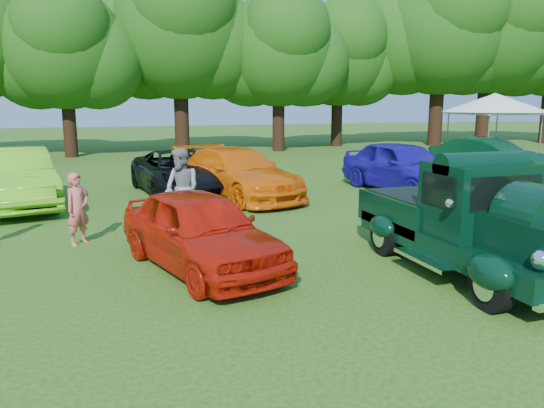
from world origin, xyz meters
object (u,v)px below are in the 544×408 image
object	(u,v)px
spectator_grey	(182,189)
canopy_tent	(495,103)
back_car_green	(489,157)
spectator_pink	(78,209)
back_car_blue	(403,166)
red_convertible	(200,230)
back_car_lime	(16,179)
back_car_black	(180,172)
back_car_orange	(237,173)
hero_pickup	(469,224)

from	to	relation	value
spectator_grey	canopy_tent	bearing A→B (deg)	84.44
back_car_green	spectator_pink	world-z (taller)	back_car_green
spectator_pink	back_car_blue	bearing A→B (deg)	-20.13
red_convertible	back_car_lime	bearing A→B (deg)	102.32
back_car_lime	canopy_tent	xyz separation A→B (m)	(19.13, 3.30, 2.07)
back_car_black	back_car_orange	distance (m)	2.04
back_car_lime	spectator_grey	size ratio (longest dim) A/B	2.66
back_car_orange	hero_pickup	bearing A→B (deg)	-93.84
red_convertible	back_car_lime	xyz separation A→B (m)	(-3.94, 7.20, 0.13)
hero_pickup	back_car_orange	bearing A→B (deg)	103.97
red_convertible	back_car_orange	distance (m)	7.18
spectator_pink	canopy_tent	size ratio (longest dim) A/B	0.34
hero_pickup	spectator_grey	size ratio (longest dim) A/B	2.61
spectator_grey	back_car_lime	bearing A→B (deg)	-165.44
back_car_lime	back_car_green	distance (m)	17.41
back_car_orange	back_car_blue	distance (m)	5.65
hero_pickup	canopy_tent	distance (m)	16.28
back_car_orange	spectator_pink	distance (m)	6.29
back_car_black	back_car_blue	bearing A→B (deg)	-20.14
spectator_pink	back_car_lime	bearing A→B (deg)	69.68
back_car_blue	canopy_tent	size ratio (longest dim) A/B	1.11
back_car_black	canopy_tent	bearing A→B (deg)	3.05
hero_pickup	back_car_lime	bearing A→B (deg)	133.77
back_car_lime	back_car_black	xyz separation A→B (m)	(4.76, 0.84, -0.12)
red_convertible	spectator_grey	xyz separation A→B (m)	(0.17, 3.22, 0.25)
spectator_pink	back_car_black	bearing A→B (deg)	21.23
back_car_orange	spectator_grey	world-z (taller)	spectator_grey
back_car_black	spectator_pink	bearing A→B (deg)	-124.39
back_car_black	spectator_grey	xyz separation A→B (m)	(-0.65, -4.82, 0.24)
spectator_pink	canopy_tent	world-z (taller)	canopy_tent
back_car_black	spectator_grey	world-z (taller)	spectator_grey
back_car_green	spectator_grey	xyz separation A→B (m)	(-13.25, -5.30, 0.19)
back_car_green	spectator_pink	bearing A→B (deg)	179.15
hero_pickup	back_car_black	distance (m)	10.32
back_car_blue	back_car_green	world-z (taller)	back_car_blue
back_car_lime	back_car_green	bearing A→B (deg)	-8.21
hero_pickup	back_car_blue	size ratio (longest dim) A/B	1.01
back_car_green	hero_pickup	bearing A→B (deg)	-153.65
hero_pickup	spectator_pink	xyz separation A→B (m)	(-6.63, 4.03, -0.08)
back_car_orange	canopy_tent	size ratio (longest dim) A/B	1.20
spectator_pink	spectator_grey	bearing A→B (deg)	-21.89
red_convertible	back_car_green	bearing A→B (deg)	16.04
spectator_grey	back_car_orange	bearing A→B (deg)	116.26
back_car_green	spectator_grey	distance (m)	14.27
hero_pickup	red_convertible	size ratio (longest dim) A/B	1.20
red_convertible	back_car_orange	xyz separation A→B (m)	(2.41, 6.76, 0.06)
back_car_lime	back_car_black	size ratio (longest dim) A/B	0.99
spectator_pink	spectator_grey	xyz separation A→B (m)	(2.31, 0.80, 0.19)
back_car_orange	spectator_grey	xyz separation A→B (m)	(-2.24, -3.54, 0.18)
red_convertible	back_car_green	distance (m)	15.90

